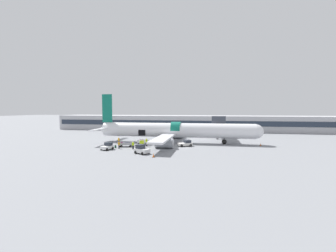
{
  "coord_description": "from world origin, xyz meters",
  "views": [
    {
      "loc": [
        5.64,
        -48.29,
        8.07
      ],
      "look_at": [
        -3.84,
        3.32,
        4.2
      ],
      "focal_mm": 24.0,
      "sensor_mm": 36.0,
      "label": 1
    }
  ],
  "objects_px": {
    "baggage_cart_loading": "(126,144)",
    "ground_crew_marshal": "(143,143)",
    "baggage_cart_queued": "(144,142)",
    "baggage_tug_mid": "(107,147)",
    "baggage_tug_rear": "(186,144)",
    "baggage_tug_lead": "(142,150)",
    "ground_crew_helper": "(119,145)",
    "ground_crew_driver": "(147,142)",
    "ground_crew_loader_b": "(119,141)",
    "suitcase_on_tarmac_upright": "(116,147)",
    "ground_crew_loader_a": "(133,145)",
    "airplane": "(174,131)",
    "ground_crew_supervisor": "(141,144)"
  },
  "relations": [
    {
      "from": "ground_crew_helper",
      "to": "baggage_tug_lead",
      "type": "bearing_deg",
      "value": -34.77
    },
    {
      "from": "ground_crew_loader_b",
      "to": "ground_crew_helper",
      "type": "xyz_separation_m",
      "value": [
        2.32,
        -5.46,
        -0.06
      ]
    },
    {
      "from": "baggage_tug_lead",
      "to": "suitcase_on_tarmac_upright",
      "type": "bearing_deg",
      "value": 145.78
    },
    {
      "from": "baggage_cart_queued",
      "to": "ground_crew_loader_a",
      "type": "distance_m",
      "value": 6.2
    },
    {
      "from": "ground_crew_supervisor",
      "to": "suitcase_on_tarmac_upright",
      "type": "distance_m",
      "value": 5.56
    },
    {
      "from": "baggage_tug_lead",
      "to": "ground_crew_helper",
      "type": "distance_m",
      "value": 7.55
    },
    {
      "from": "ground_crew_marshal",
      "to": "ground_crew_helper",
      "type": "bearing_deg",
      "value": -153.88
    },
    {
      "from": "baggage_cart_queued",
      "to": "suitcase_on_tarmac_upright",
      "type": "bearing_deg",
      "value": -130.41
    },
    {
      "from": "baggage_tug_rear",
      "to": "ground_crew_loader_a",
      "type": "distance_m",
      "value": 11.58
    },
    {
      "from": "ground_crew_loader_b",
      "to": "ground_crew_supervisor",
      "type": "height_order",
      "value": "ground_crew_supervisor"
    },
    {
      "from": "airplane",
      "to": "baggage_tug_lead",
      "type": "distance_m",
      "value": 15.03
    },
    {
      "from": "baggage_cart_loading",
      "to": "suitcase_on_tarmac_upright",
      "type": "bearing_deg",
      "value": -129.29
    },
    {
      "from": "baggage_cart_loading",
      "to": "baggage_cart_queued",
      "type": "xyz_separation_m",
      "value": [
        3.08,
        3.54,
        0.06
      ]
    },
    {
      "from": "baggage_tug_mid",
      "to": "baggage_tug_rear",
      "type": "xyz_separation_m",
      "value": [
        15.05,
        7.02,
        -0.02
      ]
    },
    {
      "from": "baggage_cart_queued",
      "to": "ground_crew_loader_a",
      "type": "height_order",
      "value": "ground_crew_loader_a"
    },
    {
      "from": "baggage_tug_mid",
      "to": "ground_crew_loader_a",
      "type": "height_order",
      "value": "ground_crew_loader_a"
    },
    {
      "from": "airplane",
      "to": "ground_crew_loader_a",
      "type": "bearing_deg",
      "value": -123.85
    },
    {
      "from": "airplane",
      "to": "baggage_tug_lead",
      "type": "relative_size",
      "value": 12.82
    },
    {
      "from": "baggage_tug_mid",
      "to": "baggage_cart_loading",
      "type": "distance_m",
      "value": 4.79
    },
    {
      "from": "ground_crew_driver",
      "to": "ground_crew_supervisor",
      "type": "relative_size",
      "value": 0.97
    },
    {
      "from": "airplane",
      "to": "ground_crew_marshal",
      "type": "height_order",
      "value": "airplane"
    },
    {
      "from": "airplane",
      "to": "baggage_tug_mid",
      "type": "bearing_deg",
      "value": -134.92
    },
    {
      "from": "ground_crew_loader_b",
      "to": "ground_crew_driver",
      "type": "distance_m",
      "value": 7.34
    },
    {
      "from": "baggage_cart_loading",
      "to": "ground_crew_supervisor",
      "type": "distance_m",
      "value": 4.3
    },
    {
      "from": "baggage_cart_queued",
      "to": "ground_crew_helper",
      "type": "height_order",
      "value": "ground_crew_helper"
    },
    {
      "from": "ground_crew_driver",
      "to": "ground_crew_supervisor",
      "type": "bearing_deg",
      "value": -96.6
    },
    {
      "from": "baggage_tug_mid",
      "to": "baggage_tug_rear",
      "type": "relative_size",
      "value": 0.84
    },
    {
      "from": "baggage_cart_queued",
      "to": "ground_crew_driver",
      "type": "height_order",
      "value": "ground_crew_driver"
    },
    {
      "from": "ground_crew_helper",
      "to": "airplane",
      "type": "bearing_deg",
      "value": 45.6
    },
    {
      "from": "ground_crew_supervisor",
      "to": "ground_crew_loader_b",
      "type": "bearing_deg",
      "value": 145.83
    },
    {
      "from": "ground_crew_driver",
      "to": "suitcase_on_tarmac_upright",
      "type": "height_order",
      "value": "ground_crew_driver"
    },
    {
      "from": "baggage_cart_loading",
      "to": "ground_crew_helper",
      "type": "relative_size",
      "value": 2.54
    },
    {
      "from": "baggage_cart_loading",
      "to": "ground_crew_marshal",
      "type": "distance_m",
      "value": 3.96
    },
    {
      "from": "suitcase_on_tarmac_upright",
      "to": "ground_crew_helper",
      "type": "bearing_deg",
      "value": -30.73
    },
    {
      "from": "airplane",
      "to": "ground_crew_loader_b",
      "type": "height_order",
      "value": "airplane"
    },
    {
      "from": "baggage_cart_loading",
      "to": "ground_crew_loader_b",
      "type": "relative_size",
      "value": 2.38
    },
    {
      "from": "baggage_cart_queued",
      "to": "ground_crew_loader_a",
      "type": "bearing_deg",
      "value": -95.43
    },
    {
      "from": "baggage_tug_rear",
      "to": "suitcase_on_tarmac_upright",
      "type": "xyz_separation_m",
      "value": [
        -14.29,
        -4.8,
        -0.33
      ]
    },
    {
      "from": "suitcase_on_tarmac_upright",
      "to": "baggage_cart_queued",
      "type": "bearing_deg",
      "value": 49.59
    },
    {
      "from": "baggage_cart_loading",
      "to": "ground_crew_loader_a",
      "type": "relative_size",
      "value": 2.44
    },
    {
      "from": "ground_crew_driver",
      "to": "baggage_tug_mid",
      "type": "bearing_deg",
      "value": -140.71
    },
    {
      "from": "ground_crew_marshal",
      "to": "baggage_cart_loading",
      "type": "bearing_deg",
      "value": 174.8
    },
    {
      "from": "ground_crew_supervisor",
      "to": "baggage_cart_loading",
      "type": "bearing_deg",
      "value": 156.22
    },
    {
      "from": "suitcase_on_tarmac_upright",
      "to": "ground_crew_loader_a",
      "type": "bearing_deg",
      "value": -9.32
    },
    {
      "from": "ground_crew_helper",
      "to": "suitcase_on_tarmac_upright",
      "type": "bearing_deg",
      "value": 149.27
    },
    {
      "from": "ground_crew_loader_b",
      "to": "ground_crew_driver",
      "type": "bearing_deg",
      "value": -13.08
    },
    {
      "from": "suitcase_on_tarmac_upright",
      "to": "baggage_tug_mid",
      "type": "bearing_deg",
      "value": -108.92
    },
    {
      "from": "ground_crew_loader_a",
      "to": "ground_crew_supervisor",
      "type": "bearing_deg",
      "value": 32.61
    },
    {
      "from": "airplane",
      "to": "baggage_tug_rear",
      "type": "relative_size",
      "value": 11.68
    },
    {
      "from": "ground_crew_loader_a",
      "to": "baggage_tug_rear",
      "type": "bearing_deg",
      "value": 28.21
    }
  ]
}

